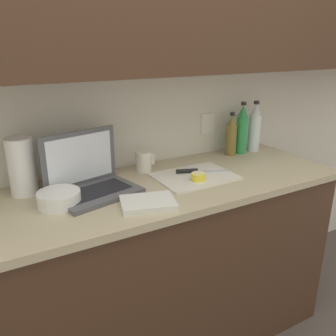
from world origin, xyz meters
TOP-DOWN VIEW (x-y plane):
  - wall_back at (0.00, 0.25)m, footprint 5.20×0.38m
  - counter_unit at (-0.02, 0.00)m, footprint 2.09×0.64m
  - laptop at (-0.19, 0.08)m, footprint 0.41×0.33m
  - cutting_board at (0.32, 0.00)m, footprint 0.38×0.29m
  - knife at (0.34, 0.04)m, footprint 0.27×0.13m
  - lemon_half_cut at (0.30, -0.06)m, footprint 0.07×0.07m
  - bottle_green_soda at (0.71, 0.21)m, footprint 0.06×0.06m
  - bottle_oil_tall at (0.79, 0.21)m, footprint 0.07×0.07m
  - bottle_water_clear at (0.89, 0.21)m, footprint 0.07×0.07m
  - measuring_cup at (0.14, 0.21)m, footprint 0.10×0.08m
  - bowl_white at (-0.34, -0.00)m, footprint 0.17×0.17m
  - paper_towel_roll at (-0.44, 0.20)m, footprint 0.12×0.12m
  - dish_towel at (-0.03, -0.18)m, footprint 0.26×0.21m

SIDE VIEW (x-z plane):
  - counter_unit at x=-0.02m, z-range 0.01..0.94m
  - cutting_board at x=0.32m, z-range 0.93..0.94m
  - dish_towel at x=-0.03m, z-range 0.93..0.96m
  - knife at x=0.34m, z-range 0.94..0.96m
  - lemon_half_cut at x=0.30m, z-range 0.94..0.98m
  - bowl_white at x=-0.34m, z-range 0.93..0.99m
  - measuring_cup at x=0.14m, z-range 0.93..1.04m
  - laptop at x=-0.19m, z-range 0.86..1.13m
  - bottle_green_soda at x=0.71m, z-range 0.92..1.17m
  - paper_towel_roll at x=-0.44m, z-range 0.93..1.18m
  - bottle_water_clear at x=0.89m, z-range 0.92..1.22m
  - bottle_oil_tall at x=0.79m, z-range 0.92..1.23m
  - wall_back at x=0.00m, z-range 0.26..2.86m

